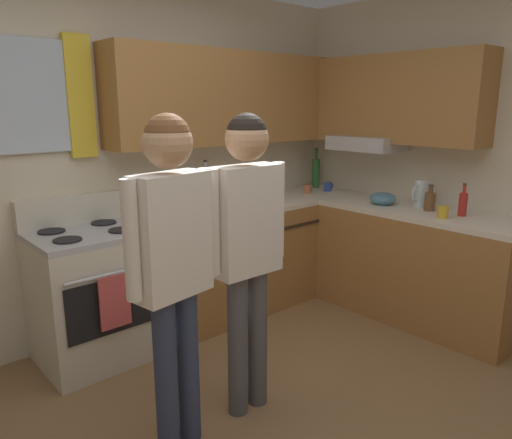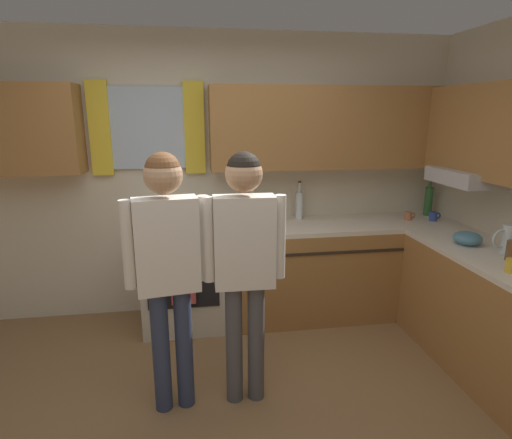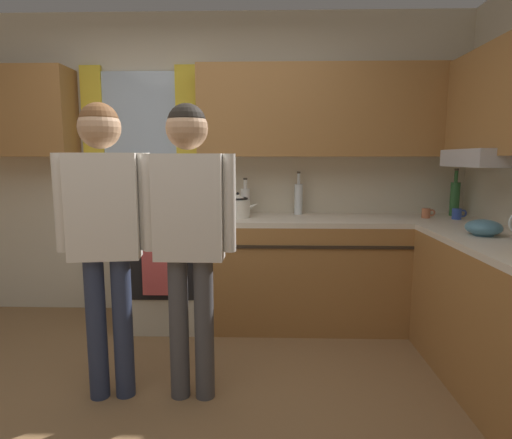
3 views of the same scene
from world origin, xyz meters
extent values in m
cube|color=beige|center=(0.00, 1.90, 1.30)|extent=(4.60, 0.10, 2.60)
cube|color=silver|center=(-0.52, 1.83, 1.76)|extent=(0.64, 0.03, 0.71)
cube|color=yellow|center=(-0.93, 1.82, 1.76)|extent=(0.18, 0.04, 0.81)
cube|color=yellow|center=(-0.11, 1.82, 1.76)|extent=(0.18, 0.04, 0.81)
cube|color=#9E6B38|center=(1.16, 1.69, 1.76)|extent=(2.28, 0.32, 0.73)
cube|color=#B7B7BC|center=(2.08, 1.05, 1.38)|extent=(0.40, 0.60, 0.12)
cube|color=#9E6B38|center=(1.21, 1.54, 0.43)|extent=(2.18, 0.62, 0.86)
cube|color=beige|center=(1.21, 1.54, 0.88)|extent=(2.18, 0.62, 0.04)
cube|color=#2D2319|center=(1.21, 1.23, 0.72)|extent=(2.06, 0.01, 0.02)
cube|color=beige|center=(-0.25, 1.54, 0.43)|extent=(0.71, 0.62, 0.86)
cube|color=black|center=(-0.25, 1.23, 0.48)|extent=(0.59, 0.01, 0.36)
cylinder|color=#ADADB2|center=(-0.25, 1.20, 0.70)|extent=(0.59, 0.02, 0.02)
cube|color=#ADADB2|center=(-0.25, 1.54, 0.88)|extent=(0.71, 0.62, 0.04)
cube|color=beige|center=(-0.25, 1.81, 1.00)|extent=(0.71, 0.08, 0.20)
cylinder|color=black|center=(-0.43, 1.40, 0.91)|extent=(0.17, 0.17, 0.01)
cylinder|color=black|center=(-0.07, 1.40, 0.91)|extent=(0.17, 0.17, 0.01)
cylinder|color=black|center=(-0.43, 1.68, 0.91)|extent=(0.17, 0.17, 0.01)
cylinder|color=black|center=(-0.07, 1.68, 0.91)|extent=(0.17, 0.17, 0.01)
cube|color=#CC4C4C|center=(-0.25, 1.19, 0.52)|extent=(0.20, 0.02, 0.34)
cylinder|color=#2D6633|center=(2.16, 1.69, 1.04)|extent=(0.08, 0.08, 0.28)
cylinder|color=#2D6633|center=(2.16, 1.69, 1.23)|extent=(0.03, 0.03, 0.10)
cylinder|color=#3F382D|center=(2.16, 1.69, 1.29)|extent=(0.03, 0.03, 0.02)
cylinder|color=white|center=(0.40, 1.73, 1.01)|extent=(0.08, 0.08, 0.22)
cylinder|color=white|center=(0.40, 1.73, 1.16)|extent=(0.03, 0.03, 0.08)
cylinder|color=#3F382D|center=(0.40, 1.73, 1.21)|extent=(0.03, 0.03, 0.02)
cylinder|color=silver|center=(0.86, 1.74, 1.03)|extent=(0.07, 0.07, 0.26)
cylinder|color=silver|center=(0.86, 1.74, 1.21)|extent=(0.03, 0.03, 0.09)
cylinder|color=#3F382D|center=(0.86, 1.74, 1.26)|extent=(0.03, 0.03, 0.02)
cylinder|color=#2D479E|center=(2.09, 1.48, 0.94)|extent=(0.07, 0.07, 0.08)
torus|color=#2D479E|center=(2.14, 1.48, 0.95)|extent=(0.06, 0.01, 0.06)
cylinder|color=#B76642|center=(1.87, 1.54, 0.94)|extent=(0.07, 0.07, 0.08)
torus|color=#B76642|center=(1.92, 1.54, 0.94)|extent=(0.06, 0.01, 0.06)
cylinder|color=silver|center=(0.35, 1.53, 0.97)|extent=(0.20, 0.20, 0.14)
cone|color=silver|center=(0.35, 1.53, 1.06)|extent=(0.18, 0.18, 0.05)
sphere|color=black|center=(0.35, 1.53, 1.09)|extent=(0.02, 0.02, 0.02)
cone|color=silver|center=(0.48, 1.53, 1.00)|extent=(0.09, 0.04, 0.07)
torus|color=black|center=(0.35, 1.53, 1.05)|extent=(0.17, 0.17, 0.02)
cylinder|color=teal|center=(1.94, 0.76, 0.92)|extent=(0.12, 0.12, 0.03)
ellipsoid|color=teal|center=(1.94, 0.76, 0.95)|extent=(0.22, 0.22, 0.10)
cylinder|color=#2D3856|center=(-0.24, 0.41, 0.41)|extent=(0.11, 0.11, 0.82)
cylinder|color=#2D3856|center=(-0.38, 0.39, 0.41)|extent=(0.11, 0.11, 0.82)
cube|color=white|center=(-0.31, 0.40, 1.12)|extent=(0.40, 0.22, 0.58)
cylinder|color=white|center=(-0.09, 0.44, 1.14)|extent=(0.07, 0.07, 0.54)
cylinder|color=white|center=(-0.53, 0.37, 1.14)|extent=(0.07, 0.07, 0.54)
sphere|color=tan|center=(-0.31, 0.40, 1.54)|extent=(0.23, 0.23, 0.23)
sphere|color=brown|center=(-0.31, 0.40, 1.57)|extent=(0.21, 0.21, 0.21)
cylinder|color=#4C4C51|center=(0.23, 0.41, 0.41)|extent=(0.11, 0.11, 0.82)
cylinder|color=#4C4C51|center=(0.09, 0.41, 0.41)|extent=(0.11, 0.11, 0.82)
cube|color=white|center=(0.16, 0.41, 1.11)|extent=(0.38, 0.17, 0.58)
cylinder|color=white|center=(0.38, 0.41, 1.14)|extent=(0.07, 0.07, 0.54)
cylinder|color=white|center=(-0.06, 0.42, 1.14)|extent=(0.07, 0.07, 0.54)
sphere|color=tan|center=(0.16, 0.41, 1.54)|extent=(0.23, 0.23, 0.23)
sphere|color=black|center=(0.16, 0.41, 1.56)|extent=(0.21, 0.21, 0.21)
camera|label=1|loc=(-1.45, -1.47, 1.71)|focal=33.85mm
camera|label=2|loc=(-0.14, -2.01, 1.88)|focal=28.99mm
camera|label=3|loc=(0.59, -1.87, 1.38)|focal=29.56mm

